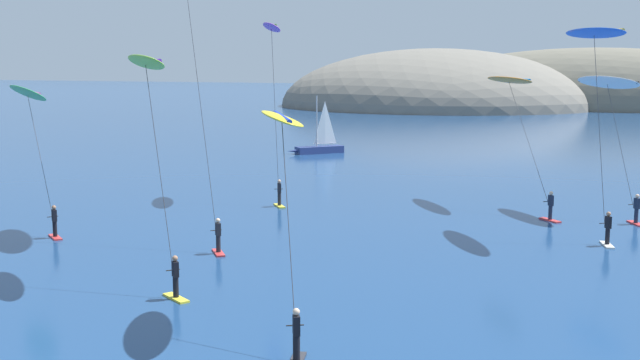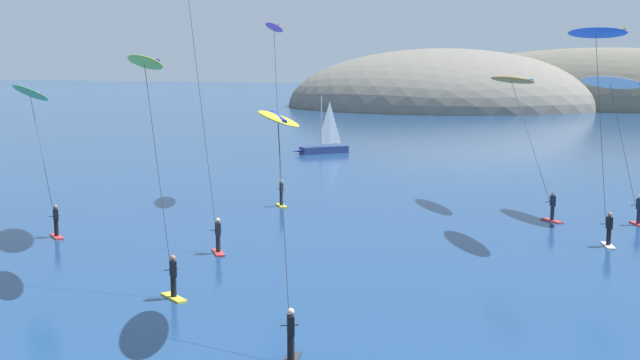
# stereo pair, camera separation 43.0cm
# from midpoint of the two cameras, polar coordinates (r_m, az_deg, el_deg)

# --- Properties ---
(headland_island) EXTENTS (102.66, 52.88, 23.42)m
(headland_island) POSITION_cam_midpoint_polar(r_m,az_deg,el_deg) (164.01, 12.60, 5.08)
(headland_island) COLOR #6B6656
(headland_island) RESTS_ON ground
(sailboat_near) EXTENTS (4.78, 4.99, 5.70)m
(sailboat_near) POSITION_cam_midpoint_polar(r_m,az_deg,el_deg) (79.37, -0.39, 2.37)
(sailboat_near) COLOR navy
(sailboat_near) RESTS_ON ground
(kitesurfer_purple) EXTENTS (4.02, 5.66, 11.58)m
(kitesurfer_purple) POSITION_cam_midpoint_polar(r_m,az_deg,el_deg) (52.51, -3.65, 9.52)
(kitesurfer_purple) COLOR yellow
(kitesurfer_purple) RESTS_ON ground
(kitesurfer_lime) EXTENTS (5.57, 5.04, 9.38)m
(kitesurfer_lime) POSITION_cam_midpoint_polar(r_m,az_deg,el_deg) (33.46, -12.46, 6.67)
(kitesurfer_lime) COLOR yellow
(kitesurfer_lime) RESTS_ON ground
(kitesurfer_orange) EXTENTS (6.16, 8.42, 8.17)m
(kitesurfer_orange) POSITION_cam_midpoint_polar(r_m,az_deg,el_deg) (51.70, 13.26, 6.26)
(kitesurfer_orange) COLOR red
(kitesurfer_orange) RESTS_ON ground
(kitesurfer_white) EXTENTS (4.73, 6.18, 8.27)m
(kitesurfer_white) POSITION_cam_midpoint_polar(r_m,az_deg,el_deg) (49.89, 19.65, 5.91)
(kitesurfer_white) COLOR red
(kitesurfer_white) RESTS_ON ground
(kitesurfer_yellow) EXTENTS (4.14, 6.55, 7.43)m
(kitesurfer_yellow) POSITION_cam_midpoint_polar(r_m,az_deg,el_deg) (26.74, -3.11, 3.16)
(kitesurfer_yellow) COLOR #2D2D33
(kitesurfer_yellow) RESTS_ON ground
(kitesurfer_green) EXTENTS (7.52, 5.96, 7.81)m
(kitesurfer_green) POSITION_cam_midpoint_polar(r_m,az_deg,el_deg) (47.30, -20.24, 5.34)
(kitesurfer_green) COLOR red
(kitesurfer_green) RESTS_ON ground
(kitesurfer_blue) EXTENTS (4.06, 5.78, 10.77)m
(kitesurfer_blue) POSITION_cam_midpoint_polar(r_m,az_deg,el_deg) (43.12, 18.71, 8.84)
(kitesurfer_blue) COLOR silver
(kitesurfer_blue) RESTS_ON ground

